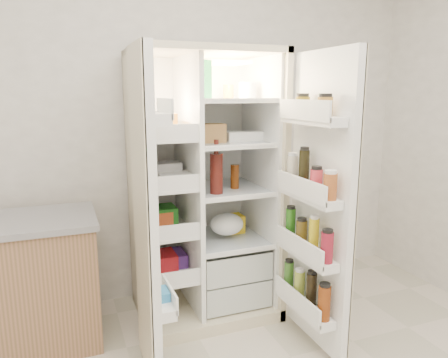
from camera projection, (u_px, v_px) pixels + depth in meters
name	position (u px, v px, depth m)	size (l,w,h in m)	color
wall_back	(166.00, 117.00, 3.08)	(4.00, 0.02, 2.70)	white
refrigerator	(204.00, 207.00, 2.95)	(0.92, 0.70, 1.80)	beige
freezer_door	(146.00, 218.00, 2.19)	(0.15, 0.40, 1.72)	white
fridge_door	(318.00, 208.00, 2.45)	(0.17, 0.58, 1.72)	white
kitchen_counter	(2.00, 286.00, 2.51)	(1.10, 0.59, 0.80)	#9A6B4D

